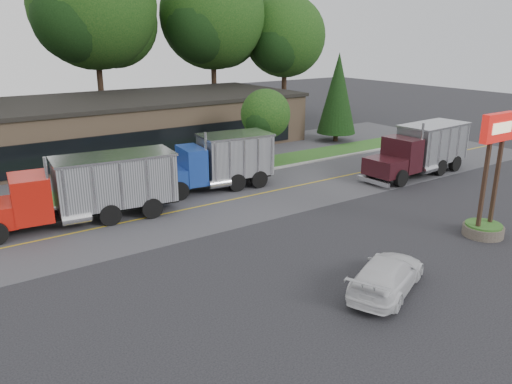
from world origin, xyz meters
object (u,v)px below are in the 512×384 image
(bilo_sign, at_px, (488,196))
(dump_truck_red, at_px, (88,188))
(dump_truck_blue, at_px, (220,160))
(rally_car, at_px, (387,275))
(dump_truck_maroon, at_px, (422,148))

(bilo_sign, relative_size, dump_truck_red, 0.56)
(bilo_sign, relative_size, dump_truck_blue, 0.78)
(bilo_sign, bearing_deg, rally_car, -172.41)
(dump_truck_red, bearing_deg, dump_truck_blue, -165.93)
(bilo_sign, relative_size, rally_car, 1.27)
(dump_truck_red, bearing_deg, rally_car, 122.81)
(dump_truck_blue, bearing_deg, bilo_sign, 121.46)
(dump_truck_blue, relative_size, rally_car, 1.64)
(bilo_sign, height_order, dump_truck_blue, bilo_sign)
(dump_truck_red, distance_m, dump_truck_blue, 8.72)
(dump_truck_blue, xyz_separation_m, rally_car, (-1.64, -15.06, -1.12))
(dump_truck_blue, xyz_separation_m, dump_truck_maroon, (13.21, -4.96, 0.01))
(bilo_sign, height_order, dump_truck_maroon, bilo_sign)
(dump_truck_blue, distance_m, dump_truck_maroon, 14.11)
(dump_truck_red, xyz_separation_m, dump_truck_maroon, (21.84, -3.73, -0.01))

